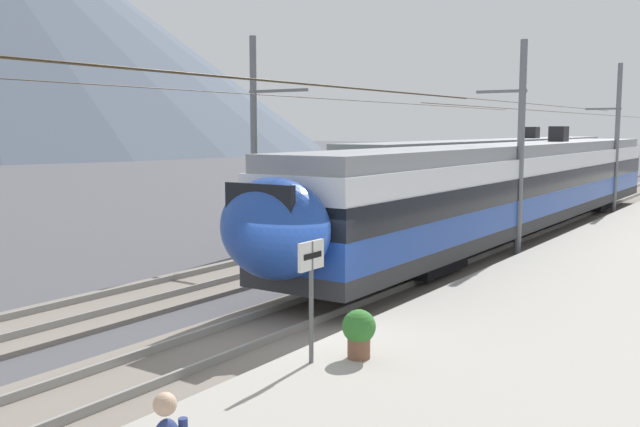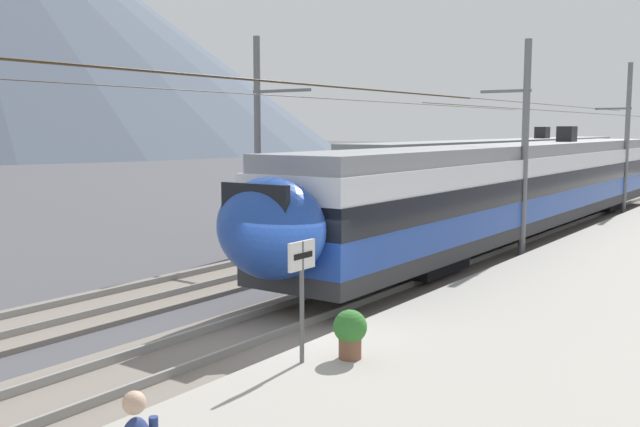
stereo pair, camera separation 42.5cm
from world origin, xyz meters
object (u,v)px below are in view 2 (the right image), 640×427
at_px(catenary_mast_east, 625,138).
at_px(catenary_mast_far_side, 261,141).
at_px(potted_plant_platform_edge, 350,330).
at_px(train_far_track, 509,169).
at_px(platform_sign, 302,274).
at_px(catenary_mast_mid, 522,146).
at_px(train_near_platform, 524,184).

height_order(catenary_mast_east, catenary_mast_far_side, catenary_mast_east).
distance_m(catenary_mast_far_side, potted_plant_platform_edge, 13.62).
bearing_deg(catenary_mast_far_side, train_far_track, -6.17).
xyz_separation_m(platform_sign, potted_plant_platform_edge, (0.67, -0.56, -1.06)).
xyz_separation_m(train_far_track, catenary_mast_mid, (-14.59, -5.93, 1.63)).
bearing_deg(catenary_mast_far_side, potted_plant_platform_edge, -133.01).
height_order(train_near_platform, platform_sign, train_near_platform).
xyz_separation_m(catenary_mast_east, catenary_mast_far_side, (-19.10, 7.97, 0.02)).
distance_m(train_far_track, potted_plant_platform_edge, 28.92).
distance_m(catenary_mast_mid, platform_sign, 14.12).
height_order(catenary_mast_mid, platform_sign, catenary_mast_mid).
bearing_deg(catenary_mast_mid, catenary_mast_east, -0.02).
bearing_deg(platform_sign, catenary_mast_mid, 4.80).
xyz_separation_m(train_far_track, potted_plant_platform_edge, (-27.86, -7.67, -1.34)).
xyz_separation_m(catenary_mast_east, potted_plant_platform_edge, (-28.15, -1.73, -3.10)).
bearing_deg(platform_sign, potted_plant_platform_edge, -40.02).
bearing_deg(catenary_mast_far_side, catenary_mast_east, -22.64).
distance_m(catenary_mast_east, catenary_mast_far_side, 20.70).
relative_size(train_near_platform, catenary_mast_mid, 0.86).
distance_m(catenary_mast_mid, catenary_mast_far_side, 9.01).
distance_m(train_near_platform, platform_sign, 18.38).
relative_size(train_far_track, catenary_mast_mid, 0.87).
bearing_deg(train_near_platform, catenary_mast_east, -7.39).
relative_size(train_near_platform, catenary_mast_far_side, 0.86).
distance_m(catenary_mast_far_side, platform_sign, 13.49).
relative_size(platform_sign, potted_plant_platform_edge, 2.44).
height_order(catenary_mast_mid, potted_plant_platform_edge, catenary_mast_mid).
relative_size(catenary_mast_mid, catenary_mast_east, 1.00).
relative_size(catenary_mast_mid, potted_plant_platform_edge, 44.24).
bearing_deg(train_far_track, catenary_mast_mid, -157.88).
height_order(catenary_mast_far_side, potted_plant_platform_edge, catenary_mast_far_side).
relative_size(train_far_track, catenary_mast_east, 0.87).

